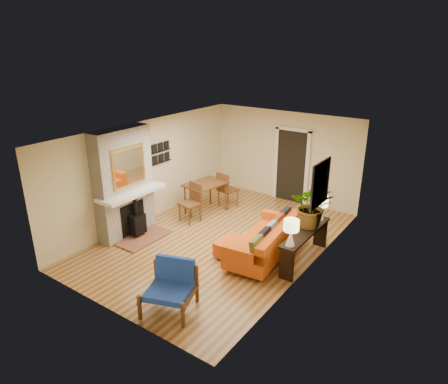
% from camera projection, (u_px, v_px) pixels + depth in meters
% --- Properties ---
extents(room_shell, '(6.50, 6.50, 6.50)m').
position_uv_depth(room_shell, '(294.00, 167.00, 10.74)').
color(room_shell, tan).
rests_on(room_shell, ground).
extents(fireplace, '(1.09, 1.68, 2.60)m').
position_uv_depth(fireplace, '(125.00, 186.00, 9.36)').
color(fireplace, white).
rests_on(fireplace, ground).
extents(sofa, '(1.15, 2.25, 0.85)m').
position_uv_depth(sofa, '(267.00, 241.00, 8.63)').
color(sofa, silver).
rests_on(sofa, ground).
extents(ottoman, '(0.80, 0.80, 0.37)m').
position_uv_depth(ottoman, '(236.00, 249.00, 8.64)').
color(ottoman, silver).
rests_on(ottoman, ground).
extents(blue_chair, '(1.06, 1.05, 0.87)m').
position_uv_depth(blue_chair, '(171.00, 284.00, 6.96)').
color(blue_chair, brown).
rests_on(blue_chair, ground).
extents(dining_table, '(1.01, 1.95, 1.02)m').
position_uv_depth(dining_table, '(207.00, 190.00, 10.74)').
color(dining_table, brown).
rests_on(dining_table, ground).
extents(console_table, '(0.34, 1.85, 0.72)m').
position_uv_depth(console_table, '(306.00, 237.00, 8.35)').
color(console_table, black).
rests_on(console_table, ground).
extents(lamp_near, '(0.30, 0.30, 0.54)m').
position_uv_depth(lamp_near, '(291.00, 230.00, 7.61)').
color(lamp_near, white).
rests_on(lamp_near, console_table).
extents(lamp_far, '(0.30, 0.30, 0.54)m').
position_uv_depth(lamp_far, '(321.00, 205.00, 8.74)').
color(lamp_far, white).
rests_on(lamp_far, console_table).
extents(houseplant, '(1.07, 1.00, 0.96)m').
position_uv_depth(houseplant, '(312.00, 206.00, 8.33)').
color(houseplant, '#1E5919').
rests_on(houseplant, console_table).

